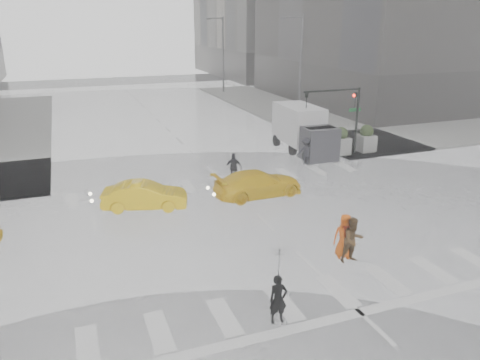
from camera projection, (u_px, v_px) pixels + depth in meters
name	position (u px, v px, depth m)	size (l,w,h in m)	color
ground	(265.00, 222.00, 20.91)	(120.00, 120.00, 0.00)	black
sidewalk_ne	(383.00, 118.00, 42.91)	(35.00, 35.00, 0.15)	gray
road_markings	(265.00, 222.00, 20.91)	(18.00, 48.00, 0.01)	silver
traffic_signal_pole	(345.00, 108.00, 29.97)	(4.45, 0.42, 4.50)	black
street_lamp_near	(299.00, 66.00, 38.88)	(2.15, 0.22, 9.00)	#59595B
street_lamp_far	(222.00, 52.00, 56.57)	(2.15, 0.22, 9.00)	#59595B
planter_west	(314.00, 144.00, 30.19)	(1.10, 1.10, 1.80)	gray
planter_mid	(340.00, 141.00, 30.86)	(1.10, 1.10, 1.80)	gray
planter_east	(366.00, 139.00, 31.53)	(1.10, 1.10, 1.80)	gray
pedestrian_black	(279.00, 273.00, 13.49)	(1.05, 1.07, 2.43)	black
pedestrian_brown	(353.00, 240.00, 17.24)	(0.86, 0.67, 1.76)	#49321A
pedestrian_orange	(345.00, 236.00, 17.59)	(1.00, 0.85, 1.74)	#EA5C10
pedestrian_far_a	(234.00, 168.00, 25.94)	(0.96, 0.58, 1.64)	black
pedestrian_far_b	(306.00, 151.00, 28.93)	(1.12, 0.62, 1.74)	black
taxi_mid	(145.00, 196.00, 22.24)	(1.39, 3.98, 1.31)	yellow
taxi_rear	(258.00, 184.00, 23.83)	(1.88, 4.09, 1.34)	yellow
box_truck	(304.00, 129.00, 31.37)	(2.18, 5.83, 3.09)	silver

